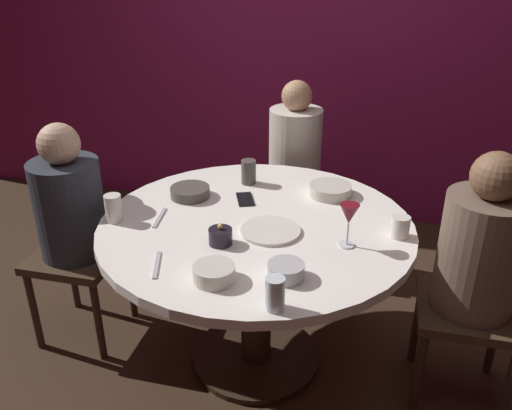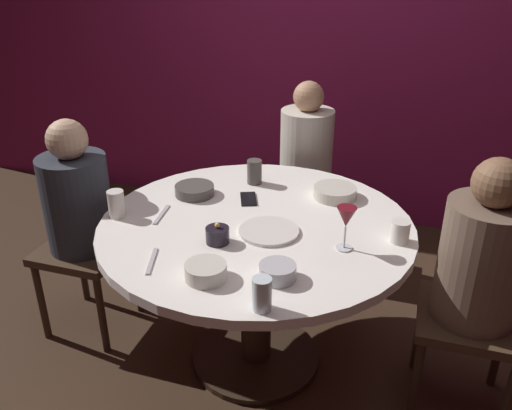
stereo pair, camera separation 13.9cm
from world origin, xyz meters
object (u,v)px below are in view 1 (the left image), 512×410
(bowl_serving_large, at_px, (286,271))
(bowl_salad_center, at_px, (330,190))
(cup_center_front, at_px, (275,294))
(seated_diner_back, at_px, (295,155))
(wine_glass, at_px, (349,216))
(dining_table, at_px, (256,254))
(seated_diner_right, at_px, (479,257))
(cup_near_candle, at_px, (113,208))
(candle_holder, at_px, (220,236))
(bowl_sauce_side, at_px, (214,273))
(bowl_small_white, at_px, (190,192))
(dinner_plate, at_px, (270,231))
(cup_by_left_diner, at_px, (249,172))
(seated_diner_left, at_px, (70,211))
(cell_phone, at_px, (245,199))
(cup_by_right_diner, at_px, (400,227))

(bowl_serving_large, relative_size, bowl_salad_center, 0.67)
(cup_center_front, bearing_deg, bowl_salad_center, 85.58)
(seated_diner_back, height_order, wine_glass, seated_diner_back)
(cup_center_front, bearing_deg, dining_table, 109.58)
(seated_diner_right, relative_size, bowl_serving_large, 8.63)
(bowl_serving_large, distance_m, cup_near_candle, 0.82)
(seated_diner_right, bearing_deg, candle_holder, 11.91)
(candle_holder, height_order, bowl_sauce_side, candle_holder)
(cup_near_candle, bearing_deg, bowl_small_white, 53.43)
(dining_table, xyz_separation_m, bowl_sauce_side, (-0.04, -0.46, 0.18))
(seated_diner_back, xyz_separation_m, dinner_plate, (0.08, -1.02, 0.05))
(candle_holder, xyz_separation_m, cup_by_left_diner, (-0.04, 0.60, 0.03))
(dining_table, relative_size, wine_glass, 7.53)
(seated_diner_right, distance_m, cup_center_front, 0.90)
(bowl_salad_center, relative_size, bowl_sauce_side, 1.32)
(seated_diner_left, bearing_deg, dinner_plate, -4.26)
(dinner_plate, bearing_deg, bowl_serving_large, -68.24)
(cell_phone, distance_m, cup_by_left_diner, 0.20)
(seated_diner_left, distance_m, wine_glass, 1.29)
(seated_diner_back, relative_size, bowl_salad_center, 5.74)
(cell_phone, bearing_deg, bowl_serving_large, 95.73)
(dining_table, relative_size, cup_near_candle, 11.17)
(bowl_sauce_side, xyz_separation_m, cup_by_left_diner, (-0.10, 0.85, 0.03))
(candle_holder, height_order, dinner_plate, candle_holder)
(dining_table, relative_size, cup_by_right_diner, 14.91)
(dinner_plate, bearing_deg, candle_holder, -141.12)
(cell_phone, height_order, cup_by_left_diner, cup_by_left_diner)
(cell_phone, relative_size, cup_center_front, 1.21)
(dinner_plate, xyz_separation_m, bowl_serving_large, (0.12, -0.31, 0.02))
(dinner_plate, distance_m, bowl_small_white, 0.50)
(dining_table, bearing_deg, bowl_sauce_side, -94.73)
(bowl_salad_center, height_order, cup_near_candle, cup_near_candle)
(dining_table, distance_m, cup_near_candle, 0.63)
(wine_glass, xyz_separation_m, bowl_serving_large, (-0.19, -0.27, -0.10))
(seated_diner_left, height_order, wine_glass, seated_diner_left)
(seated_diner_back, distance_m, candle_holder, 1.16)
(dining_table, bearing_deg, bowl_salad_center, 51.95)
(seated_diner_back, xyz_separation_m, cup_near_candle, (-0.58, -1.08, 0.10))
(dining_table, bearing_deg, seated_diner_right, 0.00)
(bowl_salad_center, bearing_deg, cup_by_left_diner, 173.85)
(bowl_serving_large, bearing_deg, wine_glass, 55.65)
(dining_table, bearing_deg, cell_phone, 116.77)
(cell_phone, bearing_deg, seated_diner_right, 146.91)
(dining_table, xyz_separation_m, seated_diner_left, (-0.88, 0.00, 0.10))
(bowl_salad_center, bearing_deg, bowl_serving_large, -95.53)
(seated_diner_right, distance_m, cup_by_left_diner, 1.10)
(bowl_serving_large, bearing_deg, dining_table, 117.87)
(seated_diner_back, height_order, cup_by_left_diner, seated_diner_back)
(seated_diner_left, xyz_separation_m, seated_diner_right, (1.78, -0.00, 0.01))
(dinner_plate, bearing_deg, seated_diner_left, 175.74)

